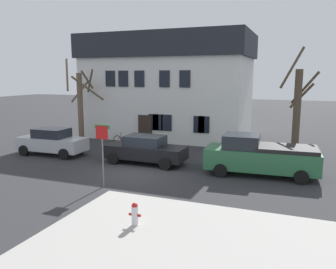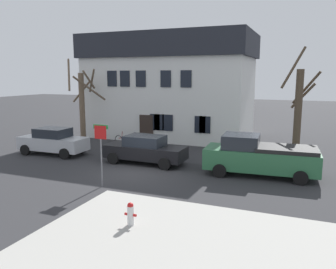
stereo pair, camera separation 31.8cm
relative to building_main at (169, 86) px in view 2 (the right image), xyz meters
name	(u,v)px [view 2 (the right image)]	position (x,y,z in m)	size (l,w,h in m)	color
ground_plane	(135,172)	(2.46, -11.04, -4.21)	(120.00, 120.00, 0.00)	#2D2D30
sidewalk_slab	(197,255)	(8.06, -17.96, -4.15)	(10.39, 7.24, 0.12)	#A8A59E
building_main	(169,86)	(0.00, 0.00, 0.00)	(13.48, 7.15, 8.27)	white
tree_bare_near	(82,102)	(-5.23, -4.76, -1.18)	(3.07, 3.01, 6.31)	brown
tree_bare_mid	(298,109)	(10.18, -4.17, -1.23)	(2.35, 1.44, 6.82)	#4C3D2D
car_silver_sedan	(53,141)	(-4.35, -9.25, -3.36)	(4.49, 2.03, 1.71)	#B7BABF
car_black_sedan	(145,149)	(2.15, -9.12, -3.39)	(4.78, 2.02, 1.63)	black
pickup_truck_green	(260,156)	(8.59, -9.09, -3.22)	(5.69, 2.55, 2.05)	#2D6B42
fire_hydrant	(131,213)	(5.46, -17.04, -3.69)	(0.42, 0.22, 0.78)	silver
street_sign_pole	(101,144)	(2.17, -13.67, -2.21)	(0.76, 0.07, 2.87)	slate
bicycle_leaning	(124,141)	(-1.49, -5.05, -3.85)	(1.74, 0.29, 1.03)	black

